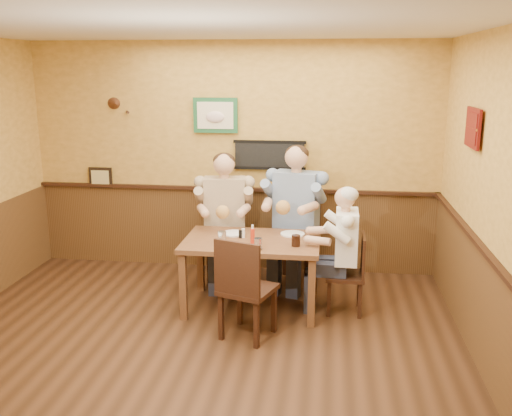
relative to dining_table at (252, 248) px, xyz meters
The scene contains 17 objects.
room 1.52m from the dining_table, 104.21° to the right, with size 5.02×5.03×2.81m.
dining_table is the anchor object (origin of this frame).
chair_back_left 0.84m from the dining_table, 120.27° to the left, with size 0.45×0.45×0.97m, color #351D11, non-canonical shape.
chair_back_right 0.90m from the dining_table, 62.49° to the left, with size 0.47×0.47×1.03m, color #351D11, non-canonical shape.
chair_right_end 1.00m from the dining_table, ahead, with size 0.38×0.38×0.83m, color #351D11, non-canonical shape.
chair_near_side 0.69m from the dining_table, 85.38° to the right, with size 0.46×0.46×0.99m, color #351D11, non-canonical shape.
diner_tan_shirt 0.83m from the dining_table, 120.27° to the left, with size 0.64×0.64×1.38m, color tan, non-canonical shape.
diner_blue_polo 0.89m from the dining_table, 62.49° to the left, with size 0.68×0.68×1.47m, color #778EB3, non-canonical shape.
diner_white_elder 0.97m from the dining_table, ahead, with size 0.55×0.55×1.19m, color white, non-canonical shape.
water_glass_left 0.37m from the dining_table, 145.95° to the right, with size 0.09×0.09×0.13m, color white.
water_glass_mid 0.37m from the dining_table, 71.78° to the right, with size 0.08×0.08×0.12m, color silver.
cola_tumbler 0.51m from the dining_table, 19.27° to the right, with size 0.09×0.09×0.11m, color black.
hot_sauce_bottle 0.23m from the dining_table, 79.17° to the right, with size 0.04×0.04×0.18m, color red.
salt_shaker 0.18m from the dining_table, 150.61° to the left, with size 0.04×0.04×0.10m, color white.
pepper_shaker 0.19m from the dining_table, 163.34° to the left, with size 0.03×0.03×0.09m, color black.
plate_far_left 0.30m from the dining_table, 142.32° to the left, with size 0.25×0.25×0.02m, color white.
plate_far_right 0.48m from the dining_table, 29.24° to the left, with size 0.26×0.26×0.02m, color white.
Camera 1 is at (1.18, -4.34, 2.48)m, focal length 40.00 mm.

